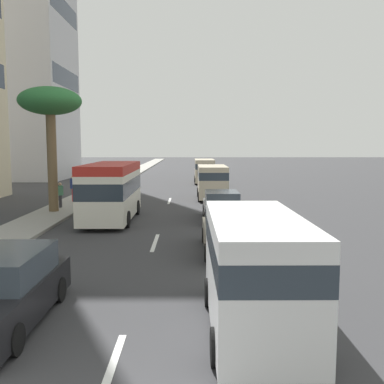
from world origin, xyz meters
name	(u,v)px	position (x,y,z in m)	size (l,w,h in m)	color
ground_plane	(172,193)	(31.50, 0.00, 0.00)	(198.00, 198.00, 0.00)	#38383A
sidewalk_right	(94,192)	(31.50, 6.55, 0.07)	(162.00, 2.52, 0.15)	#9E9B93
lane_stripe_near	(109,375)	(2.87, 0.00, 0.01)	(3.20, 0.16, 0.01)	silver
lane_stripe_mid	(155,242)	(13.29, 0.00, 0.01)	(3.20, 0.16, 0.01)	silver
lane_stripe_far	(169,201)	(26.61, 0.00, 0.01)	(3.20, 0.16, 0.01)	silver
car_lead	(3,291)	(5.12, 2.83, 0.78)	(4.69, 1.91, 1.66)	black
van_second	(255,266)	(4.69, -2.87, 1.47)	(4.97, 2.08, 2.58)	white
car_third	(227,232)	(11.72, -2.89, 0.76)	(4.64, 1.84, 1.59)	beige
van_fourth	(204,170)	(40.67, -3.03, 1.44)	(5.21, 2.10, 2.53)	beige
minibus_fifth	(112,189)	(18.57, 2.74, 1.69)	(6.99, 2.44, 3.09)	silver
van_sixth	(212,180)	(27.65, -3.16, 1.43)	(4.86, 2.22, 2.51)	beige
car_seventh	(222,206)	(18.72, -3.20, 0.75)	(4.20, 1.96, 1.58)	white
pedestrian_near_lamp	(60,194)	(22.49, 6.69, 1.01)	(0.37, 0.39, 1.57)	#333338
pedestrian_mid_block	(73,187)	(25.44, 6.67, 1.17)	(0.39, 0.36, 1.83)	red
palm_tree	(50,106)	(20.95, 6.63, 6.33)	(3.61, 3.61, 7.27)	brown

